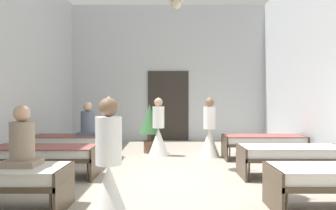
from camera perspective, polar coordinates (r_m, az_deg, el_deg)
The scene contains 12 objects.
ground_plane at distance 6.52m, azimuth -0.01°, elevation -12.28°, with size 7.26×11.80×0.10m, color #9E9384.
room_shell at distance 7.77m, azimuth -0.02°, elevation 7.72°, with size 7.06×11.40×4.69m.
bed_left_row_1 at distance 6.81m, azimuth -19.72°, elevation -7.58°, with size 1.90×0.84×0.57m.
bed_right_row_1 at distance 6.82m, azimuth 19.69°, elevation -7.57°, with size 1.90×0.84×0.57m.
bed_left_row_2 at distance 8.61m, azimuth -15.44°, elevation -5.74°, with size 1.90×0.84×0.57m.
bed_right_row_2 at distance 8.61m, azimuth 15.39°, elevation -5.74°, with size 1.90×0.84×0.57m.
nurse_near_aisle at distance 4.10m, azimuth -9.82°, elevation -12.03°, with size 0.52×0.52×1.49m.
nurse_mid_aisle at distance 8.65m, azimuth 6.78°, elevation -5.07°, with size 0.52×0.52×1.49m.
nurse_far_aisle at distance 8.85m, azimuth -1.67°, elevation -4.93°, with size 0.52×0.52×1.49m.
patient_seated_primary at distance 8.45m, azimuth -13.23°, elevation -2.93°, with size 0.44×0.44×0.80m.
patient_seated_secondary at distance 4.95m, azimuth -23.04°, elevation -5.85°, with size 0.44×0.44×0.80m.
potted_plant at distance 9.23m, azimuth -3.13°, elevation -2.92°, with size 0.53×0.53×1.30m.
Camera 1 is at (-0.01, -6.34, 1.46)m, focal length 36.90 mm.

